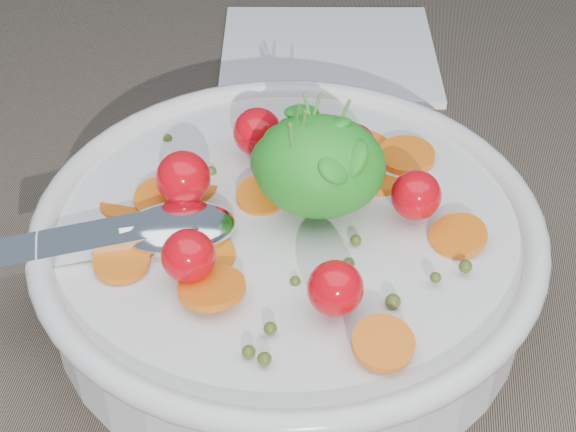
# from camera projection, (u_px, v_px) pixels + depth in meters

# --- Properties ---
(ground) EXTENTS (6.00, 6.00, 0.00)m
(ground) POSITION_uv_depth(u_px,v_px,m) (285.00, 294.00, 0.50)
(ground) COLOR #6C5D4D
(ground) RESTS_ON ground
(bowl) EXTENTS (0.30, 0.28, 0.12)m
(bowl) POSITION_uv_depth(u_px,v_px,m) (288.00, 247.00, 0.49)
(bowl) COLOR silver
(bowl) RESTS_ON ground
(napkin) EXTENTS (0.19, 0.17, 0.01)m
(napkin) POSITION_uv_depth(u_px,v_px,m) (328.00, 54.00, 0.70)
(napkin) COLOR white
(napkin) RESTS_ON ground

